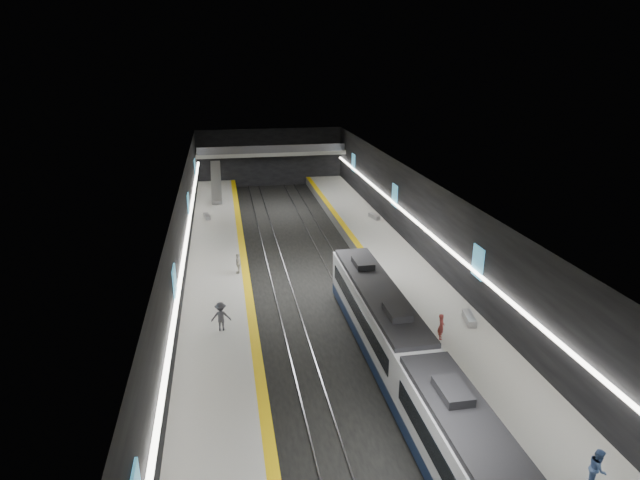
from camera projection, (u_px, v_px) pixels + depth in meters
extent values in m
plane|color=black|center=(313.00, 286.00, 43.18)|extent=(70.00, 70.00, 0.00)
cube|color=beige|center=(313.00, 190.00, 40.52)|extent=(20.00, 70.00, 0.04)
cube|color=black|center=(182.00, 247.00, 40.13)|extent=(0.04, 70.00, 8.00)
cube|color=black|center=(433.00, 232.00, 43.56)|extent=(0.04, 70.00, 8.00)
cube|color=black|center=(270.00, 158.00, 74.31)|extent=(20.00, 0.04, 8.00)
cube|color=slate|center=(219.00, 287.00, 41.72)|extent=(5.00, 70.00, 1.00)
cube|color=#B6B6B0|center=(218.00, 281.00, 41.55)|extent=(5.00, 70.00, 0.02)
cube|color=yellow|center=(247.00, 279.00, 41.93)|extent=(0.60, 70.00, 0.02)
cube|color=slate|center=(402.00, 274.00, 44.30)|extent=(5.00, 70.00, 1.00)
cube|color=#B6B6B0|center=(402.00, 268.00, 44.13)|extent=(5.00, 70.00, 0.02)
cube|color=yellow|center=(377.00, 270.00, 43.75)|extent=(0.60, 70.00, 0.02)
cube|color=gray|center=(273.00, 288.00, 42.60)|extent=(0.08, 70.00, 0.12)
cube|color=gray|center=(291.00, 287.00, 42.85)|extent=(0.08, 70.00, 0.12)
cube|color=gray|center=(335.00, 284.00, 43.46)|extent=(0.08, 70.00, 0.12)
cube|color=gray|center=(352.00, 282.00, 43.71)|extent=(0.08, 70.00, 0.12)
cube|color=black|center=(494.00, 459.00, 19.51)|extent=(2.44, 14.25, 0.30)
cube|color=#101E3D|center=(376.00, 333.00, 34.44)|extent=(2.65, 15.00, 0.80)
cube|color=silver|center=(377.00, 310.00, 33.89)|extent=(2.65, 15.00, 2.50)
cube|color=black|center=(378.00, 290.00, 33.42)|extent=(2.44, 14.25, 0.30)
cube|color=black|center=(377.00, 309.00, 33.87)|extent=(2.69, 13.20, 1.00)
cube|color=black|center=(419.00, 378.00, 26.93)|extent=(1.85, 0.05, 1.20)
cube|color=#43A0CB|center=(175.00, 284.00, 32.56)|extent=(0.10, 1.50, 2.20)
cube|color=#43A0CB|center=(189.00, 205.00, 49.25)|extent=(0.10, 1.50, 2.20)
cube|color=#43A0CB|center=(195.00, 168.00, 65.02)|extent=(0.10, 1.50, 2.20)
cube|color=#43A0CB|center=(478.00, 262.00, 35.96)|extent=(0.10, 1.50, 2.20)
cube|color=#43A0CB|center=(395.00, 196.00, 52.66)|extent=(0.10, 1.50, 2.20)
cube|color=#43A0CB|center=(353.00, 162.00, 68.42)|extent=(0.10, 1.50, 2.20)
cube|color=white|center=(185.00, 250.00, 40.23)|extent=(0.25, 68.60, 0.12)
cube|color=white|center=(431.00, 234.00, 43.60)|extent=(0.25, 68.60, 0.12)
cube|color=gray|center=(271.00, 153.00, 72.12)|extent=(20.00, 3.00, 0.50)
cube|color=#47474C|center=(272.00, 149.00, 70.53)|extent=(19.60, 0.08, 1.00)
cube|color=#99999E|center=(216.00, 182.00, 65.04)|extent=(1.20, 7.50, 3.92)
cube|color=#99999E|center=(207.00, 216.00, 57.29)|extent=(0.81, 1.86, 0.44)
cube|color=#99999E|center=(469.00, 318.00, 35.29)|extent=(0.90, 2.00, 0.47)
cube|color=#99999E|center=(374.00, 216.00, 57.24)|extent=(0.91, 1.87, 0.44)
imported|color=#AB403F|center=(441.00, 327.00, 33.00)|extent=(0.57, 0.70, 1.67)
imported|color=#4C69A5|center=(598.00, 469.00, 21.66)|extent=(1.08, 1.11, 1.81)
imported|color=beige|center=(238.00, 263.00, 42.85)|extent=(0.54, 1.04, 1.69)
imported|color=#43434B|center=(221.00, 317.00, 33.95)|extent=(1.28, 0.77, 1.93)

